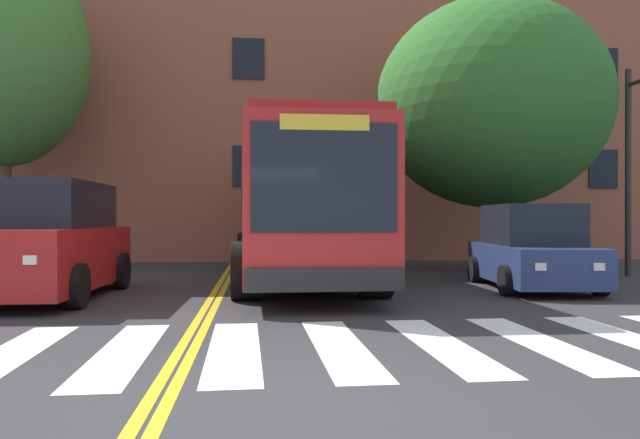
% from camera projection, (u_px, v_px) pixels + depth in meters
% --- Properties ---
extents(ground_plane, '(120.00, 120.00, 0.00)m').
position_uv_depth(ground_plane, '(285.00, 408.00, 4.92)').
color(ground_plane, '#303033').
extents(crosswalk, '(14.08, 3.73, 0.01)m').
position_uv_depth(crosswalk, '(287.00, 347.00, 7.21)').
color(crosswalk, white).
rests_on(crosswalk, ground).
extents(lane_line_yellow_inner, '(0.12, 36.00, 0.01)m').
position_uv_depth(lane_line_yellow_inner, '(232.00, 262.00, 21.02)').
color(lane_line_yellow_inner, gold).
rests_on(lane_line_yellow_inner, ground).
extents(lane_line_yellow_outer, '(0.12, 36.00, 0.01)m').
position_uv_depth(lane_line_yellow_outer, '(237.00, 262.00, 21.04)').
color(lane_line_yellow_outer, gold).
rests_on(lane_line_yellow_outer, ground).
extents(city_bus, '(3.06, 10.84, 3.35)m').
position_uv_depth(city_bus, '(298.00, 206.00, 14.86)').
color(city_bus, '#B22323').
rests_on(city_bus, ground).
extents(car_red_near_lane, '(2.30, 4.85, 2.18)m').
position_uv_depth(car_red_near_lane, '(48.00, 243.00, 11.67)').
color(car_red_near_lane, '#AD1E1E').
rests_on(car_red_near_lane, ground).
extents(car_navy_far_lane, '(2.33, 4.26, 1.79)m').
position_uv_depth(car_navy_far_lane, '(531.00, 250.00, 13.29)').
color(car_navy_far_lane, navy).
rests_on(car_navy_far_lane, ground).
extents(car_teal_behind_bus, '(2.12, 4.35, 1.91)m').
position_uv_depth(car_teal_behind_bus, '(289.00, 234.00, 24.99)').
color(car_teal_behind_bus, '#236B70').
rests_on(car_teal_behind_bus, ground).
extents(street_tree_curbside_large, '(9.12, 9.22, 7.59)m').
position_uv_depth(street_tree_curbside_large, '(492.00, 105.00, 17.42)').
color(street_tree_curbside_large, brown).
rests_on(street_tree_curbside_large, ground).
extents(street_tree_curbside_small, '(5.48, 5.77, 9.56)m').
position_uv_depth(street_tree_curbside_small, '(2.00, 52.00, 17.79)').
color(street_tree_curbside_small, brown).
rests_on(street_tree_curbside_small, ground).
extents(building_facade, '(32.07, 7.81, 13.18)m').
position_uv_depth(building_facade, '(250.00, 92.00, 25.22)').
color(building_facade, '#9E5642').
rests_on(building_facade, ground).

